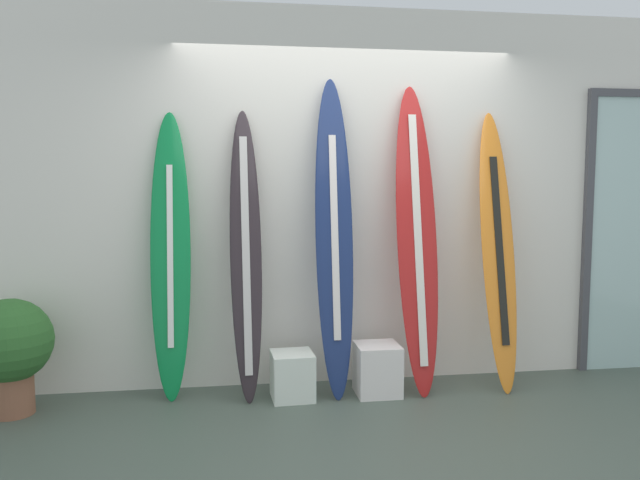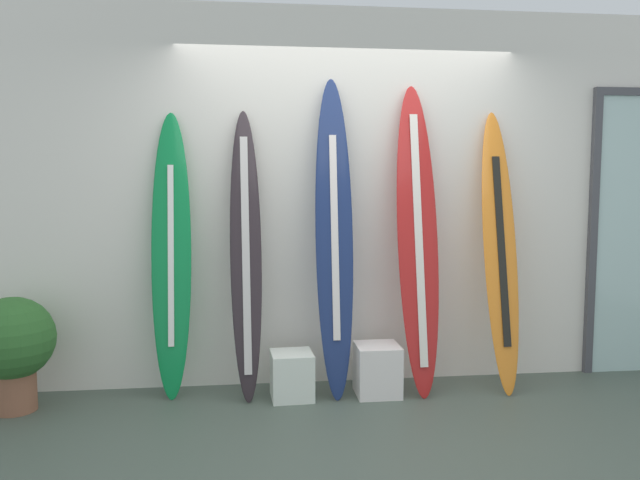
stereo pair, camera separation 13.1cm
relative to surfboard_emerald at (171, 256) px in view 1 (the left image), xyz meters
name	(u,v)px [view 1 (the left image)]	position (x,y,z in m)	size (l,w,h in m)	color
ground	(384,449)	(1.28, -1.03, -1.03)	(8.00, 8.00, 0.04)	#475449
wall_back	(343,198)	(1.28, 0.27, 0.39)	(7.20, 0.20, 2.80)	silver
surfboard_emerald	(171,256)	(0.00, 0.00, 0.00)	(0.29, 0.32, 2.02)	#0F823F
surfboard_charcoal	(246,254)	(0.52, -0.07, 0.01)	(0.24, 0.44, 2.04)	#2D2428
surfboard_navy	(334,239)	(1.15, -0.09, 0.11)	(0.27, 0.44, 2.27)	navy
surfboard_crimson	(417,238)	(1.75, -0.10, 0.11)	(0.31, 0.50, 2.23)	red
surfboard_sunset	(498,250)	(2.37, -0.10, 0.02)	(0.25, 0.51, 2.05)	orange
display_block_left	(292,376)	(0.83, -0.17, -0.84)	(0.30, 0.30, 0.33)	white
display_block_center	(377,369)	(1.45, -0.17, -0.83)	(0.31, 0.31, 0.36)	white
potted_plant	(10,346)	(-1.02, -0.20, -0.55)	(0.55, 0.55, 0.77)	brown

